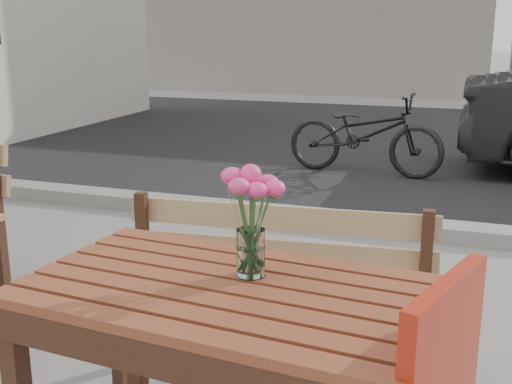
% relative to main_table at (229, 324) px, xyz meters
% --- Properties ---
extents(street, '(30.00, 8.12, 0.12)m').
position_rel_main_table_xyz_m(street, '(-0.18, 5.10, -0.61)').
color(street, black).
rests_on(street, ground).
extents(main_table, '(1.31, 0.83, 0.77)m').
position_rel_main_table_xyz_m(main_table, '(0.00, 0.00, 0.00)').
color(main_table, brown).
rests_on(main_table, ground).
extents(main_bench, '(1.39, 0.55, 0.84)m').
position_rel_main_table_xyz_m(main_bench, '(-0.09, 0.73, -0.14)').
color(main_bench, '#9C7D50').
rests_on(main_bench, ground).
extents(main_vase, '(0.20, 0.20, 0.36)m').
position_rel_main_table_xyz_m(main_vase, '(0.04, 0.10, 0.35)').
color(main_vase, white).
rests_on(main_vase, main_table).
extents(bicycle, '(1.70, 0.73, 0.87)m').
position_rel_main_table_xyz_m(bicycle, '(-0.44, 4.99, -0.21)').
color(bicycle, black).
rests_on(bicycle, ground).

